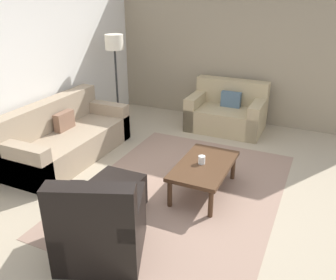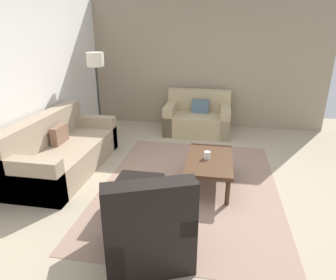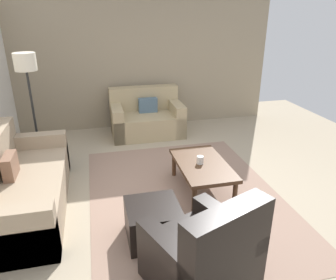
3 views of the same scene
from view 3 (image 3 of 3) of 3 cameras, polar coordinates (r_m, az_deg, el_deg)
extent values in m
plane|color=tan|center=(4.31, 3.06, -10.00)|extent=(8.00, 8.00, 0.00)
cube|color=gray|center=(6.63, -4.18, 14.51)|extent=(0.12, 5.20, 2.80)
cube|color=#957664|center=(4.31, 3.06, -9.95)|extent=(3.29, 2.46, 0.01)
cube|color=gray|center=(4.33, -24.11, -8.73)|extent=(2.13, 0.93, 0.42)
cube|color=gray|center=(3.49, -26.94, -15.34)|extent=(0.20, 0.93, 0.62)
cube|color=gray|center=(5.13, -22.60, -2.30)|extent=(0.20, 0.93, 0.62)
cube|color=brown|center=(4.28, -26.30, -4.17)|extent=(0.36, 0.12, 0.28)
cube|color=tan|center=(6.27, -3.76, 2.84)|extent=(0.90, 1.35, 0.42)
cube|color=tan|center=(6.51, -4.31, 5.70)|extent=(0.24, 1.35, 0.88)
cube|color=tan|center=(6.18, -9.07, 3.27)|extent=(0.90, 0.20, 0.62)
cube|color=tan|center=(6.35, 1.37, 4.10)|extent=(0.90, 0.20, 0.62)
cube|color=slate|center=(6.27, -3.60, 6.22)|extent=(0.12, 0.36, 0.28)
cube|color=black|center=(3.05, 5.57, -20.93)|extent=(1.04, 1.04, 0.44)
cube|color=black|center=(2.72, 10.16, -20.37)|extent=(0.49, 0.82, 0.95)
cube|color=black|center=(3.17, 10.23, -17.35)|extent=(0.80, 0.45, 0.60)
cube|color=black|center=(2.85, 0.34, -22.42)|extent=(0.80, 0.45, 0.60)
cube|color=black|center=(3.52, -2.66, -14.38)|extent=(0.56, 0.56, 0.40)
cylinder|color=#472D1C|center=(4.08, 11.81, -9.56)|extent=(0.06, 0.06, 0.36)
cylinder|color=#472D1C|center=(4.86, 7.06, -3.69)|extent=(0.06, 0.06, 0.36)
cylinder|color=#472D1C|center=(3.91, 4.74, -10.67)|extent=(0.06, 0.06, 0.36)
cylinder|color=#472D1C|center=(4.72, 1.10, -4.36)|extent=(0.06, 0.06, 0.36)
cube|color=#472D1C|center=(4.28, 6.14, -4.40)|extent=(1.10, 0.64, 0.05)
cylinder|color=white|center=(4.23, 5.74, -3.55)|extent=(0.09, 0.09, 0.10)
cylinder|color=black|center=(5.70, -21.66, -2.97)|extent=(0.28, 0.28, 0.03)
cylinder|color=#262626|center=(5.46, -22.72, 3.79)|extent=(0.04, 0.04, 1.45)
cylinder|color=beige|center=(5.27, -24.12, 12.61)|extent=(0.32, 0.32, 0.26)
camera|label=1|loc=(2.59, 84.27, 7.22)|focal=37.82mm
camera|label=2|loc=(1.45, 84.61, -5.32)|focal=31.66mm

